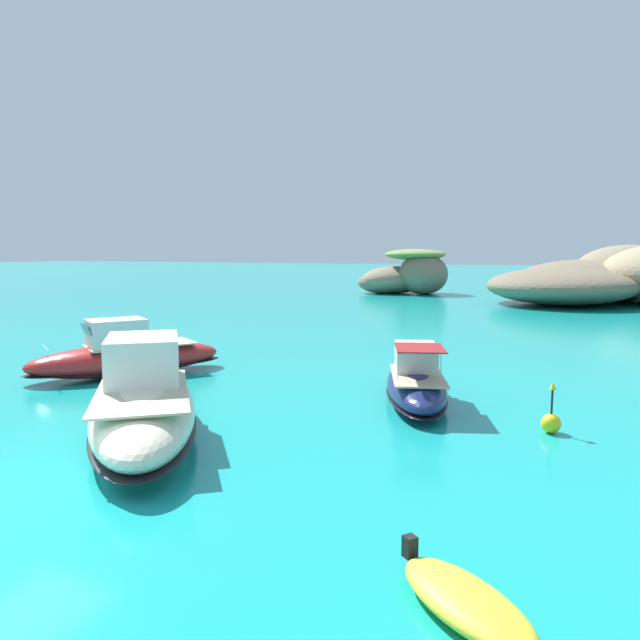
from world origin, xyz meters
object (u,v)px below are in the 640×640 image
dinghy_tender (465,601)px  motorboat_red (126,356)px  channel_buoy (551,422)px  motorboat_navy (416,383)px  islet_small (408,275)px  motorboat_cream (144,404)px  islet_large (623,279)px

dinghy_tender → motorboat_red: bearing=143.7°
motorboat_red → channel_buoy: (16.64, -1.81, -0.46)m
motorboat_red → dinghy_tender: bearing=-36.3°
motorboat_navy → channel_buoy: size_ratio=4.73×
islet_small → motorboat_navy: 51.52m
motorboat_navy → islet_small: bearing=104.1°
motorboat_cream → motorboat_navy: motorboat_cream is taller
islet_small → dinghy_tender: 63.75m
motorboat_cream → dinghy_tender: size_ratio=3.48×
motorboat_red → motorboat_navy: bearing=1.0°
islet_large → motorboat_cream: bearing=-107.0°
islet_small → motorboat_navy: bearing=-75.9°
motorboat_red → dinghy_tender: motorboat_red is taller
islet_small → motorboat_cream: (6.28, -56.60, -1.26)m
channel_buoy → dinghy_tender: bearing=-95.7°
motorboat_navy → channel_buoy: (4.41, -2.03, -0.34)m
islet_large → motorboat_red: size_ratio=3.35×
motorboat_cream → dinghy_tender: (9.67, -5.09, -0.71)m
motorboat_navy → dinghy_tender: size_ratio=2.62×
motorboat_navy → channel_buoy: 4.87m
motorboat_red → dinghy_tender: (15.67, -11.51, -0.58)m
islet_large → motorboat_navy: islet_large is taller
motorboat_red → islet_small: bearing=90.3°
motorboat_cream → islet_large: bearing=73.0°
motorboat_navy → motorboat_cream: bearing=-133.2°
motorboat_cream → channel_buoy: 11.61m
islet_large → motorboat_red: islet_large is taller
islet_large → motorboat_navy: 47.89m
islet_small → motorboat_red: 50.20m
motorboat_navy → dinghy_tender: 12.23m
motorboat_cream → motorboat_navy: 9.11m
channel_buoy → motorboat_cream: bearing=-156.6°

